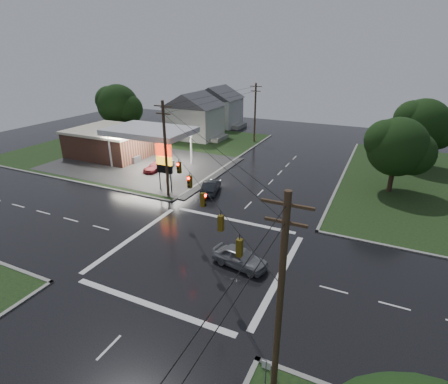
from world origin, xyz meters
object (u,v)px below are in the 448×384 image
at_px(tree_ne_near, 399,147).
at_px(house_far, 218,106).
at_px(utility_pole_se, 280,299).
at_px(tree_ne_far, 424,125).
at_px(pylon_sign, 164,160).
at_px(car_pump, 157,166).
at_px(car_crossing, 240,257).
at_px(car_north, 211,187).
at_px(house_near, 195,115).
at_px(tree_nw_behind, 119,105).
at_px(utility_pole_n, 255,112).
at_px(gas_station, 118,141).
at_px(utility_pole_nw, 165,149).

bearing_deg(tree_ne_near, house_far, 144.23).
relative_size(utility_pole_se, tree_ne_far, 1.12).
height_order(pylon_sign, car_pump, pylon_sign).
height_order(car_crossing, car_pump, car_crossing).
distance_m(pylon_sign, tree_ne_near, 27.23).
xyz_separation_m(car_north, car_crossing, (9.11, -12.69, 0.04)).
distance_m(house_near, tree_ne_near, 37.80).
relative_size(car_north, car_pump, 1.01).
distance_m(tree_nw_behind, car_pump, 23.08).
distance_m(pylon_sign, utility_pole_n, 27.56).
relative_size(gas_station, tree_nw_behind, 2.62).
xyz_separation_m(utility_pole_nw, car_north, (4.07, 3.07, -4.97)).
xyz_separation_m(tree_ne_near, tree_ne_far, (3.01, 12.00, 0.62)).
relative_size(house_near, car_crossing, 2.39).
xyz_separation_m(utility_pole_n, house_near, (-11.45, -2.00, -1.06)).
bearing_deg(tree_nw_behind, car_north, -31.52).
distance_m(utility_pole_nw, house_far, 40.48).
height_order(tree_ne_far, car_pump, tree_ne_far).
distance_m(utility_pole_se, house_far, 65.55).
height_order(utility_pole_se, house_near, utility_pole_se).
xyz_separation_m(tree_nw_behind, tree_ne_far, (50.99, 4.00, -0.00)).
height_order(gas_station, utility_pole_se, utility_pole_se).
bearing_deg(utility_pole_se, car_north, 124.08).
distance_m(house_far, car_north, 39.27).
distance_m(tree_nw_behind, tree_ne_far, 51.15).
relative_size(gas_station, pylon_sign, 4.37).
bearing_deg(house_near, pylon_sign, -67.72).
distance_m(utility_pole_nw, car_pump, 10.76).
distance_m(tree_ne_near, tree_ne_far, 12.39).
height_order(tree_nw_behind, car_crossing, tree_nw_behind).
height_order(utility_pole_se, tree_nw_behind, utility_pole_se).
height_order(house_near, car_crossing, house_near).
height_order(utility_pole_nw, tree_nw_behind, utility_pole_nw).
bearing_deg(car_north, gas_station, -33.32).
xyz_separation_m(utility_pole_n, car_crossing, (13.18, -38.12, -4.68)).
relative_size(house_near, tree_ne_far, 1.13).
bearing_deg(pylon_sign, tree_nw_behind, 140.13).
bearing_deg(car_crossing, house_near, 44.53).
bearing_deg(house_near, utility_pole_nw, -66.63).
height_order(utility_pole_se, tree_ne_near, utility_pole_se).
relative_size(tree_ne_near, car_pump, 1.99).
bearing_deg(car_pump, car_north, -14.62).
relative_size(utility_pole_se, car_pump, 2.43).
bearing_deg(car_crossing, pylon_sign, 63.40).
bearing_deg(house_near, car_pump, -75.96).
distance_m(pylon_sign, tree_nw_behind, 30.49).
xyz_separation_m(utility_pole_nw, tree_ne_near, (23.64, 12.49, -0.16)).
relative_size(utility_pole_se, utility_pole_n, 1.05).
relative_size(pylon_sign, utility_pole_n, 0.57).
bearing_deg(tree_nw_behind, car_crossing, -38.75).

